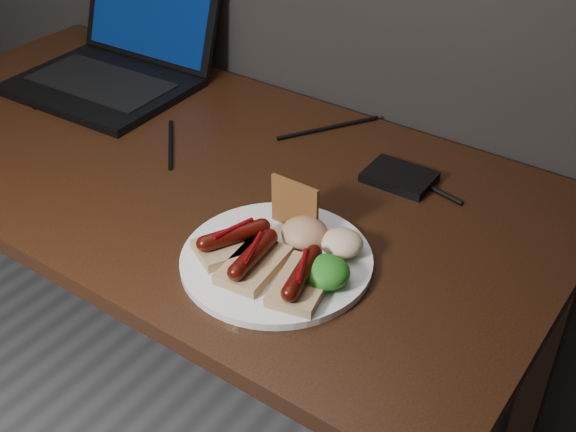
% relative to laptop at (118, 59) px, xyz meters
% --- Properties ---
extents(desk, '(1.40, 0.70, 0.75)m').
position_rel_laptop_xyz_m(desk, '(0.35, -0.18, -0.14)').
color(desk, '#321D0C').
rests_on(desk, ground).
extents(laptop, '(0.38, 0.39, 0.25)m').
position_rel_laptop_xyz_m(laptop, '(0.00, 0.00, 0.00)').
color(laptop, black).
rests_on(laptop, desk).
extents(hard_drive, '(0.12, 0.09, 0.02)m').
position_rel_laptop_xyz_m(hard_drive, '(0.71, -0.01, -0.04)').
color(hard_drive, black).
rests_on(hard_drive, desk).
extents(desk_cables, '(0.92, 0.39, 0.01)m').
position_rel_laptop_xyz_m(desk_cables, '(0.35, -0.05, -0.05)').
color(desk_cables, black).
rests_on(desk_cables, desk).
extents(plate, '(0.34, 0.34, 0.01)m').
position_rel_laptop_xyz_m(plate, '(0.67, -0.32, -0.04)').
color(plate, white).
rests_on(plate, desk).
extents(bread_sausage_left, '(0.11, 0.13, 0.04)m').
position_rel_laptop_xyz_m(bread_sausage_left, '(0.61, -0.35, -0.02)').
color(bread_sausage_left, tan).
rests_on(bread_sausage_left, plate).
extents(bread_sausage_center, '(0.08, 0.12, 0.04)m').
position_rel_laptop_xyz_m(bread_sausage_center, '(0.66, -0.37, -0.02)').
color(bread_sausage_center, tan).
rests_on(bread_sausage_center, plate).
extents(bread_sausage_right, '(0.09, 0.13, 0.04)m').
position_rel_laptop_xyz_m(bread_sausage_right, '(0.74, -0.36, -0.02)').
color(bread_sausage_right, tan).
rests_on(bread_sausage_right, plate).
extents(crispbread, '(0.08, 0.01, 0.08)m').
position_rel_laptop_xyz_m(crispbread, '(0.65, -0.25, 0.00)').
color(crispbread, brown).
rests_on(crispbread, plate).
extents(salad_greens, '(0.07, 0.07, 0.04)m').
position_rel_laptop_xyz_m(salad_greens, '(0.76, -0.33, -0.02)').
color(salad_greens, '#135C12').
rests_on(salad_greens, plate).
extents(salsa_mound, '(0.07, 0.07, 0.04)m').
position_rel_laptop_xyz_m(salsa_mound, '(0.68, -0.27, -0.02)').
color(salsa_mound, maroon).
rests_on(salsa_mound, plate).
extents(coleslaw_mound, '(0.06, 0.06, 0.04)m').
position_rel_laptop_xyz_m(coleslaw_mound, '(0.74, -0.26, -0.02)').
color(coleslaw_mound, white).
rests_on(coleslaw_mound, plate).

